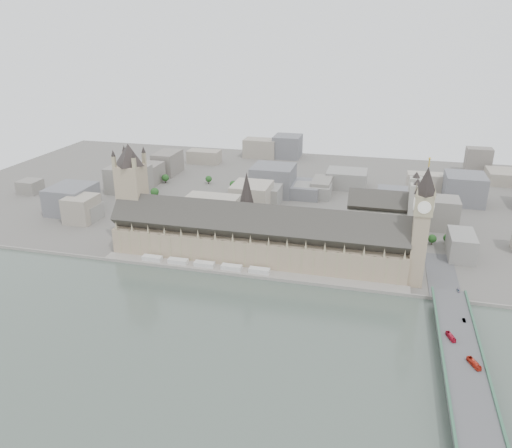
% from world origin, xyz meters
% --- Properties ---
extents(ground, '(900.00, 900.00, 0.00)m').
position_xyz_m(ground, '(0.00, 0.00, 0.00)').
color(ground, '#595651').
rests_on(ground, ground).
extents(river_thames, '(600.00, 600.00, 0.00)m').
position_xyz_m(river_thames, '(0.00, -165.00, 0.00)').
color(river_thames, '#46534B').
rests_on(river_thames, ground).
extents(embankment_wall, '(600.00, 1.50, 3.00)m').
position_xyz_m(embankment_wall, '(0.00, -15.00, 1.50)').
color(embankment_wall, gray).
rests_on(embankment_wall, ground).
extents(river_terrace, '(270.00, 15.00, 2.00)m').
position_xyz_m(river_terrace, '(0.00, -7.50, 1.00)').
color(river_terrace, gray).
rests_on(river_terrace, ground).
extents(terrace_tents, '(118.00, 7.00, 4.00)m').
position_xyz_m(terrace_tents, '(-40.00, -7.00, 4.00)').
color(terrace_tents, silver).
rests_on(terrace_tents, river_terrace).
extents(palace_of_westminster, '(265.00, 40.73, 55.44)m').
position_xyz_m(palace_of_westminster, '(0.00, 19.70, 22.71)').
color(palace_of_westminster, gray).
rests_on(palace_of_westminster, ground).
extents(elizabeth_tower, '(17.00, 17.00, 107.50)m').
position_xyz_m(elizabeth_tower, '(138.00, 8.00, 58.09)').
color(elizabeth_tower, gray).
rests_on(elizabeth_tower, ground).
extents(victoria_tower, '(30.00, 30.00, 100.00)m').
position_xyz_m(victoria_tower, '(-122.00, 26.00, 55.20)').
color(victoria_tower, gray).
rests_on(victoria_tower, ground).
extents(central_tower, '(13.00, 13.00, 48.00)m').
position_xyz_m(central_tower, '(-10.00, 26.00, 57.92)').
color(central_tower, gray).
rests_on(central_tower, ground).
extents(westminster_bridge, '(25.00, 325.00, 10.25)m').
position_xyz_m(westminster_bridge, '(162.00, -87.50, 5.12)').
color(westminster_bridge, '#474749').
rests_on(westminster_bridge, ground).
extents(bridge_parapets, '(25.00, 235.00, 1.15)m').
position_xyz_m(bridge_parapets, '(162.00, -132.00, 10.82)').
color(bridge_parapets, '#346047').
rests_on(bridge_parapets, westminster_bridge).
extents(westminster_abbey, '(68.00, 36.00, 64.00)m').
position_xyz_m(westminster_abbey, '(110.92, 95.00, 25.08)').
color(westminster_abbey, gray).
rests_on(westminster_abbey, ground).
extents(city_skyline_inland, '(720.00, 360.00, 38.00)m').
position_xyz_m(city_skyline_inland, '(0.00, 245.00, 19.00)').
color(city_skyline_inland, gray).
rests_on(city_skyline_inland, ground).
extents(park_trees, '(110.00, 30.00, 15.00)m').
position_xyz_m(park_trees, '(-10.00, 60.00, 7.50)').
color(park_trees, '#1D4016').
rests_on(park_trees, ground).
extents(red_bus_north, '(5.90, 10.98, 2.99)m').
position_xyz_m(red_bus_north, '(156.62, -83.16, 11.75)').
color(red_bus_north, '#B9152D').
rests_on(red_bus_north, westminster_bridge).
extents(red_bus_south, '(7.48, 11.95, 3.31)m').
position_xyz_m(red_bus_south, '(167.08, -109.15, 11.90)').
color(red_bus_south, red).
rests_on(red_bus_south, westminster_bridge).
extents(car_silver, '(1.94, 4.62, 1.49)m').
position_xyz_m(car_silver, '(167.81, -58.66, 10.99)').
color(car_silver, gray).
rests_on(car_silver, westminster_bridge).
extents(car_approach, '(2.35, 5.04, 1.42)m').
position_xyz_m(car_approach, '(168.83, -15.15, 10.96)').
color(car_approach, gray).
rests_on(car_approach, westminster_bridge).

